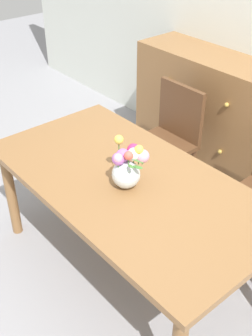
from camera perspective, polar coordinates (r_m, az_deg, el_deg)
The scene contains 5 objects.
ground_plane at distance 2.89m, azimuth 0.19°, elevation -13.24°, with size 12.00×12.00×0.00m, color #939399.
dining_table at distance 2.46m, azimuth 0.22°, elevation -3.03°, with size 1.75×0.92×0.73m.
chair_left at distance 3.26m, azimuth 5.81°, elevation 4.39°, with size 0.42×0.42×0.90m.
dresser at distance 3.65m, azimuth 11.39°, elevation 6.94°, with size 1.40×0.47×1.00m.
flower_vase at distance 2.29m, azimuth 0.18°, elevation 0.20°, with size 0.25×0.19×0.27m.
Camera 1 is at (1.49, -1.27, 2.13)m, focal length 45.49 mm.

